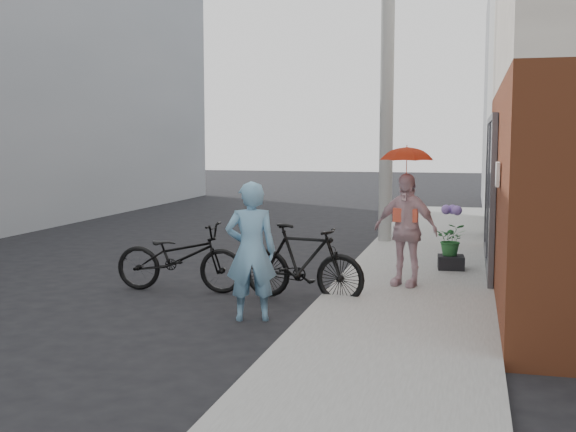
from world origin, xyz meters
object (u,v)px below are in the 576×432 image
at_px(utility_pole, 387,78).
at_px(officer, 251,251).
at_px(bike_right, 303,263).
at_px(bike_left, 180,257).
at_px(planter, 451,262).
at_px(kimono_woman, 405,230).

xyz_separation_m(utility_pole, officer, (-0.88, -6.65, -2.63)).
distance_m(officer, bike_right, 1.32).
height_order(bike_left, bike_right, bike_right).
height_order(officer, bike_left, officer).
relative_size(bike_right, planter, 4.27).
bearing_deg(planter, bike_left, -150.15).
distance_m(bike_right, kimono_woman, 1.62).
bearing_deg(kimono_woman, planter, 85.50).
xyz_separation_m(bike_right, kimono_woman, (1.33, 0.83, 0.40)).
bearing_deg(bike_right, utility_pole, 2.99).
distance_m(utility_pole, officer, 7.20).
bearing_deg(kimono_woman, bike_right, -130.52).
distance_m(utility_pole, bike_right, 6.20).
bearing_deg(bike_left, utility_pole, -27.60).
height_order(kimono_woman, planter, kimono_woman).
bearing_deg(planter, officer, -123.06).
relative_size(utility_pole, officer, 4.03).
height_order(bike_right, kimono_woman, kimono_woman).
bearing_deg(officer, bike_left, -59.94).
bearing_deg(utility_pole, kimono_woman, -79.70).
relative_size(officer, bike_left, 0.89).
xyz_separation_m(bike_left, planter, (3.86, 2.22, -0.28)).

